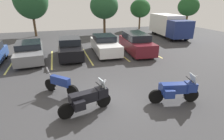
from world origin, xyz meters
TOP-DOWN VIEW (x-y plane):
  - ground at (0.00, 0.00)m, footprint 44.00×44.00m
  - motorcycle_touring at (-0.84, -0.64)m, footprint 2.25×1.00m
  - motorcycle_second at (-1.83, 1.23)m, footprint 1.56×1.59m
  - motorcycle_third at (3.07, -1.10)m, footprint 2.25×1.01m
  - parking_stripes at (-2.31, 7.25)m, footprint 17.08×4.95m
  - car_grey at (-3.88, 7.62)m, footprint 2.29×5.01m
  - car_black at (-0.79, 7.45)m, footprint 2.00×4.53m
  - car_white at (2.16, 7.63)m, footprint 2.08×4.81m
  - car_maroon at (4.85, 7.03)m, footprint 2.20×5.02m
  - box_truck at (11.85, 12.59)m, footprint 3.04×6.92m
  - tree_center_right at (4.72, 17.21)m, footprint 3.75×3.75m
  - tree_far_left at (-4.29, 18.00)m, footprint 4.07×4.07m
  - tree_center_left at (17.82, 16.69)m, footprint 3.13×3.13m
  - tree_center at (11.19, 19.57)m, footprint 3.13×3.13m

SIDE VIEW (x-z plane):
  - ground at x=0.00m, z-range -0.10..0.00m
  - parking_stripes at x=-2.31m, z-range 0.00..0.01m
  - motorcycle_second at x=-1.83m, z-range -0.11..1.19m
  - motorcycle_touring at x=-0.84m, z-range -0.04..1.30m
  - motorcycle_third at x=3.07m, z-range -0.04..1.32m
  - car_grey at x=-3.88m, z-range -0.01..1.37m
  - car_black at x=-0.79m, z-range -0.03..1.51m
  - car_white at x=2.16m, z-range -0.02..1.53m
  - car_maroon at x=4.85m, z-range -0.01..1.70m
  - box_truck at x=11.85m, z-range 0.10..2.78m
  - tree_center at x=11.19m, z-range 0.89..5.46m
  - tree_center_left at x=17.82m, z-range 1.03..5.90m
  - tree_center_right at x=4.72m, z-range 0.98..6.31m
  - tree_far_left at x=-4.29m, z-range 1.06..7.70m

